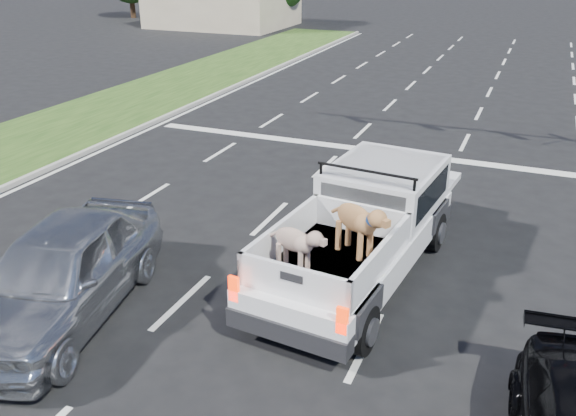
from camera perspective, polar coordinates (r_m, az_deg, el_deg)
name	(u,v)px	position (r m, az deg, el deg)	size (l,w,h in m)	color
ground	(268,323)	(10.80, -1.88, -10.68)	(160.00, 160.00, 0.00)	black
road_markings	(369,192)	(16.31, 7.62, 1.53)	(17.75, 60.00, 0.01)	silver
grass_median_left	(20,145)	(21.62, -23.78, 5.39)	(5.00, 60.00, 0.10)	#1F3F13
curb_left	(81,154)	(19.96, -18.82, 4.81)	(0.15, 60.00, 0.14)	#99958C
pickup_truck	(363,227)	(11.88, 7.04, -1.78)	(2.71, 6.06, 2.20)	black
silver_sedan	(61,272)	(11.26, -20.51, -5.66)	(2.03, 5.04, 1.72)	silver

